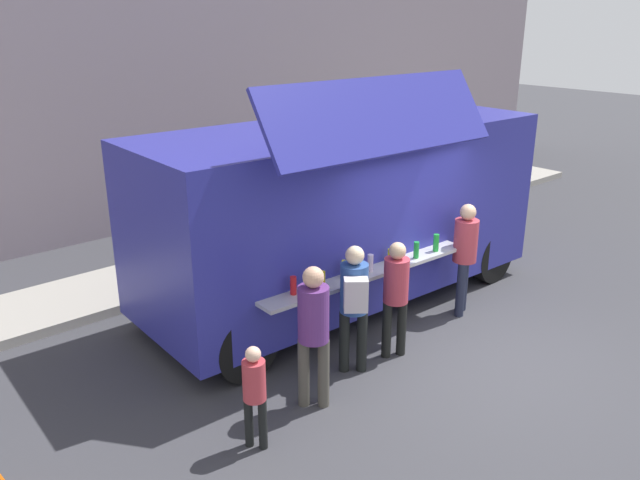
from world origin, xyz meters
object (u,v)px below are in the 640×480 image
object	(u,v)px
customer_front_ordering	(396,290)
customer_extra_browsing	(465,249)
child_near_queue	(254,388)
customer_mid_with_backpack	(354,298)
customer_rear_waiting	(313,325)
trash_bin	(408,195)
food_truck_main	(343,208)

from	to	relation	value
customer_front_ordering	customer_extra_browsing	world-z (taller)	customer_extra_browsing
customer_extra_browsing	child_near_queue	size ratio (longest dim) A/B	1.45
customer_mid_with_backpack	customer_extra_browsing	world-z (taller)	customer_extra_browsing
customer_rear_waiting	customer_front_ordering	bearing A→B (deg)	-38.34
trash_bin	customer_rear_waiting	bearing A→B (deg)	-146.57
customer_extra_browsing	child_near_queue	world-z (taller)	customer_extra_browsing
food_truck_main	trash_bin	size ratio (longest dim) A/B	6.94
customer_front_ordering	child_near_queue	world-z (taller)	customer_front_ordering
customer_rear_waiting	food_truck_main	bearing A→B (deg)	-4.32
customer_mid_with_backpack	customer_extra_browsing	bearing A→B (deg)	-46.80
customer_rear_waiting	child_near_queue	world-z (taller)	customer_rear_waiting
customer_front_ordering	customer_rear_waiting	bearing A→B (deg)	120.73
food_truck_main	customer_front_ordering	xyz separation A→B (m)	(-0.68, -1.73, -0.57)
trash_bin	customer_extra_browsing	world-z (taller)	customer_extra_browsing
trash_bin	customer_rear_waiting	xyz separation A→B (m)	(-6.40, -4.22, 0.58)
trash_bin	child_near_queue	world-z (taller)	child_near_queue
food_truck_main	customer_rear_waiting	bearing A→B (deg)	-137.33
customer_front_ordering	customer_mid_with_backpack	xyz separation A→B (m)	(-0.70, 0.05, 0.08)
customer_mid_with_backpack	customer_rear_waiting	world-z (taller)	customer_rear_waiting
customer_extra_browsing	child_near_queue	distance (m)	4.27
customer_mid_with_backpack	child_near_queue	xyz separation A→B (m)	(-1.80, -0.41, -0.33)
customer_front_ordering	customer_extra_browsing	bearing A→B (deg)	-58.92
customer_front_ordering	customer_rear_waiting	xyz separation A→B (m)	(-1.55, -0.17, 0.08)
trash_bin	customer_front_ordering	xyz separation A→B (m)	(-4.85, -4.05, 0.50)
food_truck_main	trash_bin	bearing A→B (deg)	31.36
customer_front_ordering	customer_rear_waiting	size ratio (longest dim) A/B	0.92
trash_bin	customer_rear_waiting	distance (m)	7.69
child_near_queue	customer_rear_waiting	bearing A→B (deg)	-22.77
customer_front_ordering	customer_extra_browsing	distance (m)	1.73
food_truck_main	customer_extra_browsing	size ratio (longest dim) A/B	3.72
customer_mid_with_backpack	customer_rear_waiting	distance (m)	0.88
customer_front_ordering	customer_rear_waiting	world-z (taller)	customer_rear_waiting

